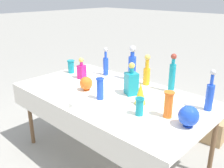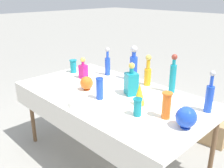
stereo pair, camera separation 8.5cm
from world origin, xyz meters
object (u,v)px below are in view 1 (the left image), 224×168
tall_bottle_1 (147,72)px  round_bowl_0 (86,83)px  square_decanter_0 (131,82)px  slender_vase_2 (71,66)px  tall_bottle_3 (172,75)px  slender_vase_3 (100,88)px  tall_bottle_2 (106,64)px  square_decanter_1 (82,70)px  round_bowl_1 (189,116)px  slender_vase_1 (140,106)px  fluted_vase_0 (140,93)px  cardboard_box_behind_left (166,108)px  cardboard_box_behind_right (206,124)px  tall_bottle_4 (132,64)px  slender_vase_0 (169,104)px  tall_bottle_0 (210,95)px

tall_bottle_1 → round_bowl_0: 0.66m
square_decanter_0 → slender_vase_2: square_decanter_0 is taller
tall_bottle_3 → slender_vase_3: tall_bottle_3 is taller
tall_bottle_2 → square_decanter_1: tall_bottle_2 is taller
slender_vase_2 → round_bowl_1: 1.69m
slender_vase_1 → round_bowl_0: 0.73m
fluted_vase_0 → round_bowl_0: fluted_vase_0 is taller
slender_vase_3 → round_bowl_0: size_ratio=1.45×
cardboard_box_behind_left → cardboard_box_behind_right: 0.64m
square_decanter_0 → tall_bottle_1: bearing=99.7°
tall_bottle_1 → slender_vase_1: size_ratio=2.23×
fluted_vase_0 → round_bowl_0: size_ratio=1.44×
round_bowl_1 → tall_bottle_4: bearing=151.5°
square_decanter_1 → cardboard_box_behind_right: size_ratio=0.47×
square_decanter_0 → square_decanter_1: square_decanter_0 is taller
round_bowl_1 → cardboard_box_behind_right: round_bowl_1 is taller
square_decanter_1 → slender_vase_0: bearing=-6.5°
tall_bottle_4 → square_decanter_0: (0.27, -0.34, -0.05)m
round_bowl_1 → cardboard_box_behind_right: bearing=104.9°
cardboard_box_behind_right → slender_vase_2: bearing=-143.2°
tall_bottle_0 → cardboard_box_behind_right: size_ratio=0.67×
tall_bottle_1 → slender_vase_1: (0.39, -0.62, -0.06)m
tall_bottle_2 → slender_vase_1: size_ratio=2.25×
tall_bottle_1 → tall_bottle_2: 0.56m
tall_bottle_1 → tall_bottle_3: bearing=1.0°
slender_vase_1 → round_bowl_1: (0.37, 0.11, 0.00)m
tall_bottle_1 → cardboard_box_behind_left: size_ratio=0.74×
tall_bottle_1 → round_bowl_0: size_ratio=2.35×
slender_vase_2 → cardboard_box_behind_right: slender_vase_2 is taller
tall_bottle_2 → square_decanter_0: tall_bottle_2 is taller
cardboard_box_behind_left → cardboard_box_behind_right: size_ratio=0.85×
round_bowl_1 → tall_bottle_3: bearing=131.3°
slender_vase_1 → cardboard_box_behind_right: (0.05, 1.33, -0.70)m
slender_vase_1 → round_bowl_0: bearing=175.0°
square_decanter_1 → slender_vase_1: 1.08m
tall_bottle_0 → square_decanter_0: size_ratio=1.11×
tall_bottle_0 → slender_vase_0: 0.39m
tall_bottle_1 → slender_vase_2: size_ratio=2.07×
tall_bottle_2 → tall_bottle_4: size_ratio=0.85×
round_bowl_1 → cardboard_box_behind_left: 1.78m
square_decanter_1 → slender_vase_1: bearing=-14.5°
square_decanter_0 → slender_vase_2: 0.98m
fluted_vase_0 → cardboard_box_behind_right: (0.17, 1.16, -0.72)m
slender_vase_3 → fluted_vase_0: slender_vase_3 is taller
tall_bottle_4 → cardboard_box_behind_left: tall_bottle_4 is taller
round_bowl_1 → cardboard_box_behind_right: 1.45m
tall_bottle_0 → round_bowl_1: (0.01, -0.37, -0.06)m
slender_vase_1 → cardboard_box_behind_right: 1.50m
square_decanter_1 → slender_vase_3: square_decanter_1 is taller
fluted_vase_0 → round_bowl_0: bearing=-170.4°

